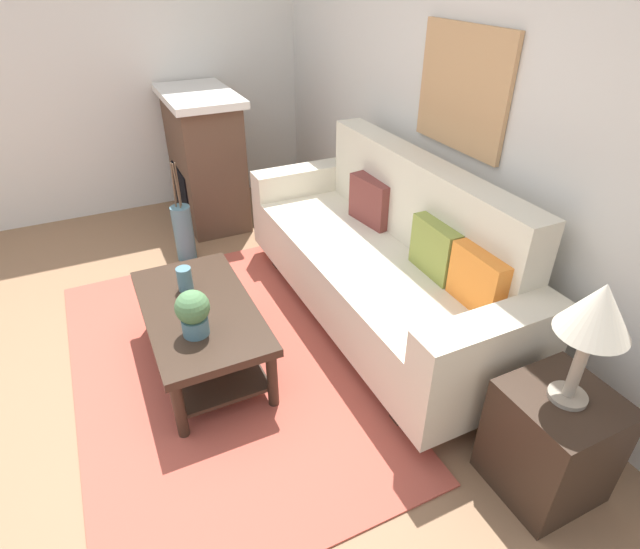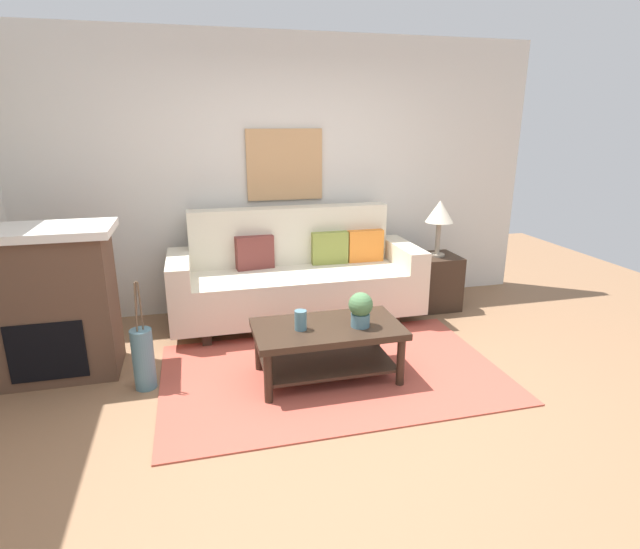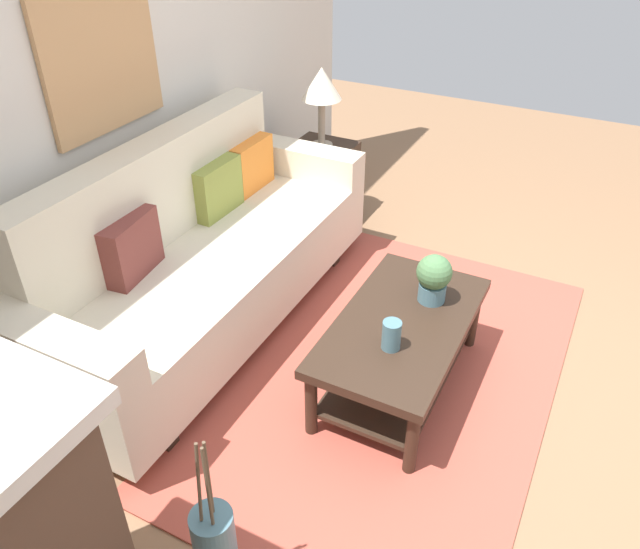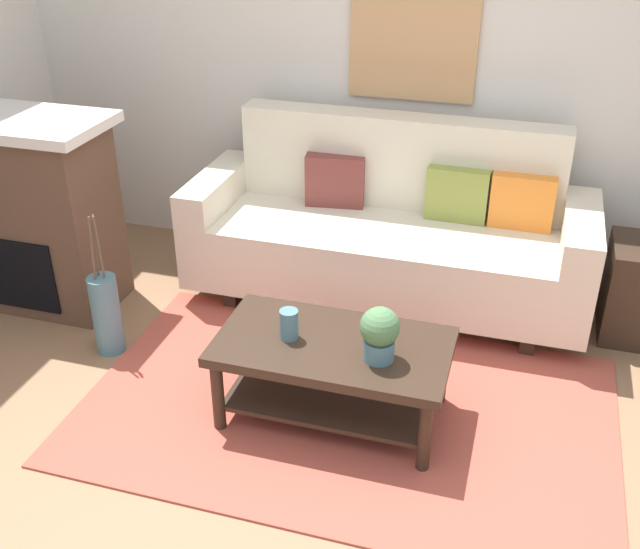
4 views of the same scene
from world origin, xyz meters
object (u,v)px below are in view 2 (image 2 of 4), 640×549
object	(u,v)px
couch	(296,278)
table_lamp	(440,214)
floor_vase	(143,359)
side_table	(435,281)
framed_painting	(285,165)
coffee_table	(327,340)
throw_pillow_orange	(365,245)
tabletop_vase	(301,320)
throw_pillow_olive	(329,248)
potted_plant_tabletop	(361,308)
fireplace	(50,303)
throw_pillow_maroon	(255,252)

from	to	relation	value
couch	table_lamp	bearing A→B (deg)	-0.36
couch	floor_vase	distance (m)	1.70
side_table	framed_painting	distance (m)	1.96
floor_vase	framed_painting	bearing A→B (deg)	48.00
couch	side_table	bearing A→B (deg)	-0.36
coffee_table	floor_vase	size ratio (longest dim) A/B	2.39
throw_pillow_orange	table_lamp	distance (m)	0.81
couch	tabletop_vase	distance (m)	1.26
throw_pillow_olive	table_lamp	size ratio (longest dim) A/B	0.63
coffee_table	floor_vase	distance (m)	1.35
floor_vase	throw_pillow_orange	bearing A→B (deg)	28.85
tabletop_vase	side_table	bearing A→B (deg)	35.84
coffee_table	throw_pillow_olive	bearing A→B (deg)	74.16
potted_plant_tabletop	fireplace	distance (m)	2.32
couch	side_table	distance (m)	1.49
throw_pillow_maroon	throw_pillow_olive	distance (m)	0.75
throw_pillow_orange	floor_vase	xyz separation A→B (m)	(-2.09, -1.15, -0.45)
side_table	fireplace	size ratio (longest dim) A/B	0.48
tabletop_vase	fireplace	size ratio (longest dim) A/B	0.13
fireplace	couch	bearing A→B (deg)	17.54
table_lamp	fireplace	world-z (taller)	fireplace
tabletop_vase	floor_vase	xyz separation A→B (m)	(-1.13, 0.21, -0.27)
potted_plant_tabletop	floor_vase	world-z (taller)	potted_plant_tabletop
couch	floor_vase	xyz separation A→B (m)	(-1.34, -1.03, -0.20)
throw_pillow_orange	fireplace	size ratio (longest dim) A/B	0.31
throw_pillow_maroon	throw_pillow_olive	world-z (taller)	same
fireplace	framed_painting	bearing A→B (deg)	28.74
throw_pillow_orange	tabletop_vase	xyz separation A→B (m)	(-0.96, -1.36, -0.18)
tabletop_vase	framed_painting	size ratio (longest dim) A/B	0.19
coffee_table	potted_plant_tabletop	world-z (taller)	potted_plant_tabletop
throw_pillow_orange	throw_pillow_olive	bearing A→B (deg)	180.00
framed_painting	throw_pillow_olive	bearing A→B (deg)	-42.46
throw_pillow_olive	fireplace	xyz separation A→B (m)	(-2.38, -0.76, -0.09)
throw_pillow_maroon	framed_painting	xyz separation A→B (m)	(0.37, 0.34, 0.79)
throw_pillow_orange	framed_painting	size ratio (longest dim) A/B	0.47
floor_vase	table_lamp	bearing A→B (deg)	19.80
throw_pillow_maroon	throw_pillow_orange	world-z (taller)	same
fireplace	potted_plant_tabletop	bearing A→B (deg)	-16.18
couch	framed_painting	world-z (taller)	framed_painting
side_table	throw_pillow_olive	bearing A→B (deg)	173.10
throw_pillow_orange	side_table	size ratio (longest dim) A/B	0.64
throw_pillow_orange	side_table	bearing A→B (deg)	-10.33
potted_plant_tabletop	fireplace	xyz separation A→B (m)	(-2.23, 0.65, 0.02)
throw_pillow_maroon	fireplace	size ratio (longest dim) A/B	0.31
table_lamp	tabletop_vase	bearing A→B (deg)	-144.16
floor_vase	framed_painting	world-z (taller)	framed_painting
throw_pillow_orange	couch	bearing A→B (deg)	-170.50
couch	throw_pillow_maroon	size ratio (longest dim) A/B	6.56
tabletop_vase	throw_pillow_olive	bearing A→B (deg)	66.60
table_lamp	coffee_table	bearing A→B (deg)	-141.00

